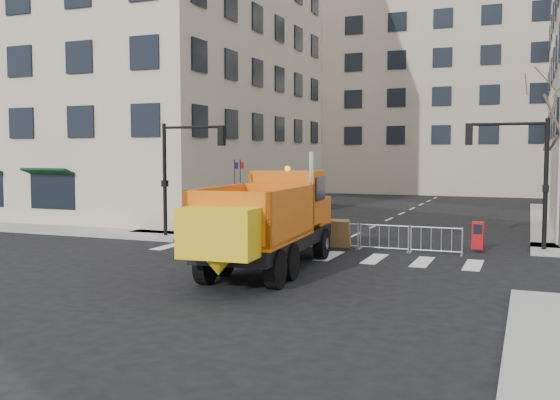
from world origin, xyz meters
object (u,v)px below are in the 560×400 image
at_px(cop_a, 286,226).
at_px(worker, 233,212).
at_px(cop_c, 294,228).
at_px(newspaper_box, 478,235).
at_px(plow_truck, 268,219).
at_px(cop_b, 274,225).

distance_m(cop_a, worker, 4.63).
xyz_separation_m(cop_c, newspaper_box, (7.37, 1.59, -0.15)).
distance_m(cop_c, worker, 4.94).
height_order(worker, newspaper_box, worker).
bearing_deg(newspaper_box, cop_c, -164.52).
bearing_deg(cop_a, plow_truck, 75.63).
xyz_separation_m(cop_a, newspaper_box, (7.73, 1.59, -0.23)).
height_order(cop_a, newspaper_box, cop_a).
bearing_deg(cop_a, cop_c, 150.65).
relative_size(cop_a, cop_c, 1.10).
bearing_deg(plow_truck, cop_b, 15.81).
xyz_separation_m(cop_b, newspaper_box, (7.95, 2.31, -0.32)).
height_order(cop_b, newspaper_box, cop_b).
bearing_deg(newspaper_box, cop_b, -160.49).
relative_size(cop_b, newspaper_box, 1.85).
relative_size(plow_truck, cop_c, 6.23).
relative_size(plow_truck, worker, 5.19).
bearing_deg(newspaper_box, plow_truck, -128.93).
relative_size(plow_truck, cop_b, 5.20).
height_order(cop_c, newspaper_box, cop_c).
xyz_separation_m(plow_truck, cop_c, (-1.07, 5.35, -0.95)).
bearing_deg(cop_b, cop_c, -131.87).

